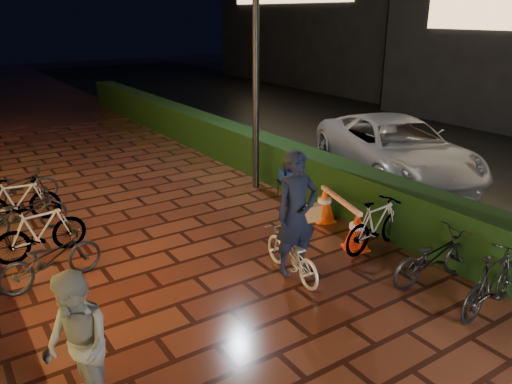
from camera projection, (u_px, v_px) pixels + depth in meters
ground at (287, 317)px, 6.78m from camera, size 80.00×80.00×0.00m
asphalt_road at (422, 146)px, 15.38m from camera, size 11.00×60.00×0.01m
hedge at (213, 136)px, 14.59m from camera, size 0.70×20.00×1.00m
bystander_person at (77, 347)px, 4.91m from camera, size 0.69×0.84×1.60m
van at (395, 148)px, 12.29m from camera, size 4.12×5.81×1.47m
lamp_post_hedge at (256, 52)px, 10.77m from camera, size 0.53×0.24×5.61m
cyclist at (294, 232)px, 7.54m from camera, size 0.76×1.47×2.05m
traffic_barrier at (339, 216)px, 9.21m from camera, size 0.84×1.74×0.71m
cart_assembly at (289, 177)px, 11.03m from camera, size 0.60×0.50×0.91m
parked_bikes_storefront at (29, 215)px, 9.06m from camera, size 1.82×4.55×0.92m
parked_bikes_hedge at (429, 253)px, 7.62m from camera, size 1.70×2.82×0.92m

